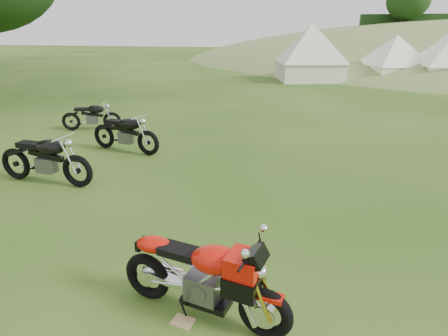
% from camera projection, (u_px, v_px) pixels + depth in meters
% --- Properties ---
extents(ground, '(120.00, 120.00, 0.00)m').
position_uv_depth(ground, '(238.00, 245.00, 5.25)').
color(ground, '#203D0D').
rests_on(ground, ground).
extents(sport_motorcycle, '(1.89, 0.85, 1.10)m').
position_uv_depth(sport_motorcycle, '(202.00, 271.00, 3.78)').
color(sport_motorcycle, red).
rests_on(sport_motorcycle, ground).
extents(plywood_board, '(0.25, 0.22, 0.02)m').
position_uv_depth(plywood_board, '(183.00, 322.00, 3.86)').
color(plywood_board, tan).
rests_on(plywood_board, ground).
extents(vintage_moto_a, '(2.03, 0.61, 1.05)m').
position_uv_depth(vintage_moto_a, '(44.00, 158.00, 7.18)').
color(vintage_moto_a, black).
rests_on(vintage_moto_a, ground).
extents(vintage_moto_c, '(1.72, 0.82, 0.88)m').
position_uv_depth(vintage_moto_c, '(91.00, 116.00, 11.06)').
color(vintage_moto_c, black).
rests_on(vintage_moto_c, ground).
extents(vintage_moto_d, '(1.94, 0.87, 1.00)m').
position_uv_depth(vintage_moto_d, '(125.00, 132.00, 9.09)').
color(vintage_moto_d, black).
rests_on(vintage_moto_d, ground).
extents(tent_left, '(4.13, 4.13, 2.95)m').
position_uv_depth(tent_left, '(310.00, 54.00, 21.63)').
color(tent_left, silver).
rests_on(tent_left, ground).
extents(tent_mid, '(3.82, 3.82, 2.58)m').
position_uv_depth(tent_mid, '(394.00, 58.00, 21.38)').
color(tent_mid, white).
rests_on(tent_mid, ground).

